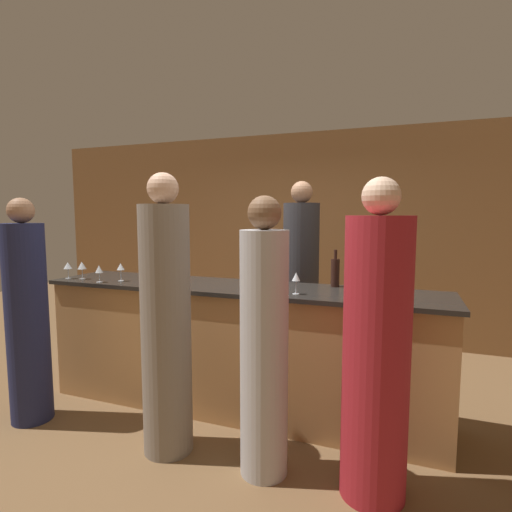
% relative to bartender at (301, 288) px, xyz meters
% --- Properties ---
extents(ground_plane, '(14.00, 14.00, 0.00)m').
position_rel_bartender_xyz_m(ground_plane, '(-0.36, -0.83, -0.95)').
color(ground_plane, brown).
extents(back_wall, '(8.00, 0.06, 2.80)m').
position_rel_bartender_xyz_m(back_wall, '(-0.36, 1.49, 0.45)').
color(back_wall, brown).
rests_on(back_wall, ground_plane).
extents(bar_counter, '(3.46, 0.69, 1.09)m').
position_rel_bartender_xyz_m(bar_counter, '(-0.36, -0.83, -0.40)').
color(bar_counter, '#B27F4C').
rests_on(bar_counter, ground_plane).
extents(bartender, '(0.36, 0.36, 2.03)m').
position_rel_bartender_xyz_m(bartender, '(0.00, 0.00, 0.00)').
color(bartender, '#2D2D33').
rests_on(bartender, ground_plane).
extents(guest_0, '(0.39, 0.39, 1.91)m').
position_rel_bartender_xyz_m(guest_0, '(0.84, -1.54, -0.06)').
color(guest_0, maroon).
rests_on(guest_0, ground_plane).
extents(guest_1, '(0.35, 0.35, 1.98)m').
position_rel_bartender_xyz_m(guest_1, '(-0.58, -1.57, -0.02)').
color(guest_1, gray).
rests_on(guest_1, ground_plane).
extents(guest_2, '(0.32, 0.32, 1.83)m').
position_rel_bartender_xyz_m(guest_2, '(-1.88, -1.59, -0.09)').
color(guest_2, '#1E234C').
rests_on(guest_2, ground_plane).
extents(guest_3, '(0.31, 0.31, 1.81)m').
position_rel_bartender_xyz_m(guest_3, '(0.15, -1.57, -0.09)').
color(guest_3, '#B2B2B7').
rests_on(guest_3, ground_plane).
extents(wine_bottle_0, '(0.07, 0.07, 0.31)m').
position_rel_bartender_xyz_m(wine_bottle_0, '(0.44, -0.58, 0.27)').
color(wine_bottle_0, black).
rests_on(wine_bottle_0, bar_counter).
extents(wine_glass_0, '(0.07, 0.07, 0.15)m').
position_rel_bartender_xyz_m(wine_glass_0, '(-1.57, -1.10, 0.26)').
color(wine_glass_0, silver).
rests_on(wine_glass_0, bar_counter).
extents(wine_glass_1, '(0.08, 0.08, 0.17)m').
position_rel_bartender_xyz_m(wine_glass_1, '(-0.18, -1.03, 0.28)').
color(wine_glass_1, silver).
rests_on(wine_glass_1, bar_counter).
extents(wine_glass_2, '(0.07, 0.07, 0.16)m').
position_rel_bartender_xyz_m(wine_glass_2, '(-1.43, -0.98, 0.27)').
color(wine_glass_2, silver).
rests_on(wine_glass_2, bar_counter).
extents(wine_glass_3, '(0.06, 0.06, 0.17)m').
position_rel_bartender_xyz_m(wine_glass_3, '(0.21, -1.01, 0.27)').
color(wine_glass_3, silver).
rests_on(wine_glass_3, bar_counter).
extents(wine_glass_4, '(0.08, 0.08, 0.16)m').
position_rel_bartender_xyz_m(wine_glass_4, '(-1.99, -1.04, 0.27)').
color(wine_glass_4, silver).
rests_on(wine_glass_4, bar_counter).
extents(wine_glass_5, '(0.08, 0.08, 0.18)m').
position_rel_bartender_xyz_m(wine_glass_5, '(-1.05, -0.84, 0.28)').
color(wine_glass_5, silver).
rests_on(wine_glass_5, bar_counter).
extents(wine_glass_6, '(0.08, 0.08, 0.17)m').
position_rel_bartender_xyz_m(wine_glass_6, '(-1.85, -1.01, 0.27)').
color(wine_glass_6, silver).
rests_on(wine_glass_6, bar_counter).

